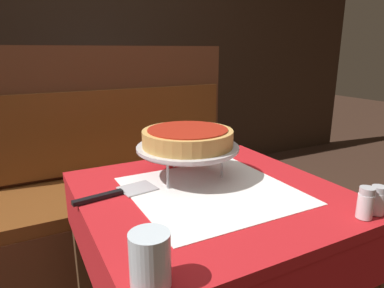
% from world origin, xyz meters
% --- Properties ---
extents(dining_table_front, '(0.75, 0.75, 0.74)m').
position_xyz_m(dining_table_front, '(0.00, 0.00, 0.63)').
color(dining_table_front, red).
rests_on(dining_table_front, ground_plane).
extents(dining_table_rear, '(0.64, 0.64, 0.73)m').
position_xyz_m(dining_table_rear, '(0.12, 1.59, 0.63)').
color(dining_table_rear, '#194799').
rests_on(dining_table_rear, ground_plane).
extents(booth_bench, '(1.36, 0.53, 1.17)m').
position_xyz_m(booth_bench, '(-0.04, 0.81, 0.34)').
color(booth_bench, brown).
rests_on(booth_bench, ground_plane).
extents(back_wall_panel, '(6.00, 0.04, 2.40)m').
position_xyz_m(back_wall_panel, '(0.00, 2.08, 1.20)').
color(back_wall_panel, black).
rests_on(back_wall_panel, ground_plane).
extents(pizza_pan_stand, '(0.33, 0.33, 0.11)m').
position_xyz_m(pizza_pan_stand, '(-0.01, 0.13, 0.84)').
color(pizza_pan_stand, '#ADADB2').
rests_on(pizza_pan_stand, dining_table_front).
extents(deep_dish_pizza, '(0.29, 0.29, 0.06)m').
position_xyz_m(deep_dish_pizza, '(-0.01, 0.13, 0.88)').
color(deep_dish_pizza, tan).
rests_on(deep_dish_pizza, pizza_pan_stand).
extents(pizza_server, '(0.25, 0.10, 0.01)m').
position_xyz_m(pizza_server, '(-0.26, 0.10, 0.74)').
color(pizza_server, '#BCBCC1').
rests_on(pizza_server, dining_table_front).
extents(water_glass_near, '(0.08, 0.08, 0.10)m').
position_xyz_m(water_glass_near, '(-0.32, -0.32, 0.79)').
color(water_glass_near, silver).
rests_on(water_glass_near, dining_table_front).
extents(salt_shaker, '(0.04, 0.04, 0.08)m').
position_xyz_m(salt_shaker, '(0.25, -0.33, 0.78)').
color(salt_shaker, silver).
rests_on(salt_shaker, dining_table_front).
extents(pepper_shaker, '(0.04, 0.04, 0.08)m').
position_xyz_m(pepper_shaker, '(0.30, -0.33, 0.78)').
color(pepper_shaker, silver).
rests_on(pepper_shaker, dining_table_front).
extents(condiment_caddy, '(0.13, 0.13, 0.18)m').
position_xyz_m(condiment_caddy, '(0.03, 1.54, 0.78)').
color(condiment_caddy, black).
rests_on(condiment_caddy, dining_table_rear).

